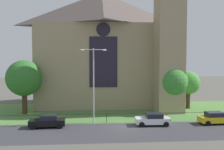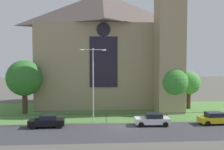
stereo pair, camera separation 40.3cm
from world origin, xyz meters
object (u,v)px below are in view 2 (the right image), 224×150
object	(u,v)px
tree_right_far	(189,83)
parked_car_yellow	(215,118)
tree_left_near	(24,78)
streetlamp_near	(93,77)
parked_car_white	(152,119)
tree_right_near	(173,82)
church_building	(107,47)
parked_car_black	(47,121)

from	to	relation	value
tree_right_far	parked_car_yellow	xyz separation A→B (m)	(-0.42, -10.53, -3.45)
tree_left_near	streetlamp_near	world-z (taller)	streetlamp_near
tree_right_far	parked_car_white	bearing A→B (deg)	-128.48
tree_right_near	parked_car_white	distance (m)	9.63
tree_left_near	parked_car_white	world-z (taller)	tree_left_near
church_building	parked_car_black	xyz separation A→B (m)	(-7.95, -15.53, -9.53)
streetlamp_near	parked_car_black	world-z (taller)	streetlamp_near
streetlamp_near	parked_car_white	bearing A→B (deg)	-14.49
parked_car_white	parked_car_yellow	xyz separation A→B (m)	(8.03, 0.10, 0.00)
tree_right_near	parked_car_yellow	xyz separation A→B (m)	(3.24, -7.22, -4.01)
tree_left_near	parked_car_black	distance (m)	10.61
church_building	tree_right_far	bearing A→B (deg)	-20.51
church_building	streetlamp_near	bearing A→B (deg)	-100.05
parked_car_white	parked_car_black	bearing A→B (deg)	2.04
tree_right_far	parked_car_black	xyz separation A→B (m)	(-21.22, -10.56, -3.45)
parked_car_white	parked_car_yellow	distance (m)	8.03
church_building	tree_right_far	size ratio (longest dim) A/B	4.21
parked_car_white	tree_right_near	bearing A→B (deg)	-120.88
church_building	tree_right_near	size ratio (longest dim) A/B	3.71
tree_left_near	parked_car_yellow	xyz separation A→B (m)	(25.48, -8.33, -4.56)
tree_right_far	parked_car_yellow	distance (m)	11.09
church_building	parked_car_yellow	size ratio (longest dim) A/B	6.10
parked_car_black	parked_car_white	bearing A→B (deg)	176.95
tree_right_near	parked_car_white	size ratio (longest dim) A/B	1.64
streetlamp_near	parked_car_black	distance (m)	7.80
tree_right_near	parked_car_yellow	distance (m)	8.88
tree_right_far	parked_car_black	world-z (taller)	tree_right_far
parked_car_black	parked_car_white	size ratio (longest dim) A/B	1.00
tree_left_near	tree_right_near	bearing A→B (deg)	-2.85
tree_right_near	parked_car_yellow	size ratio (longest dim) A/B	1.64
tree_right_near	parked_car_black	distance (m)	19.43
church_building	tree_left_near	world-z (taller)	church_building
church_building	tree_right_near	distance (m)	13.83
tree_left_near	streetlamp_near	size ratio (longest dim) A/B	0.84
tree_right_far	parked_car_black	size ratio (longest dim) A/B	1.44
tree_right_near	streetlamp_near	xyz separation A→B (m)	(-12.04, -5.44, 1.19)
church_building	streetlamp_near	size ratio (longest dim) A/B	2.72
tree_right_far	parked_car_yellow	size ratio (longest dim) A/B	1.45
church_building	tree_left_near	xyz separation A→B (m)	(-12.63, -7.16, -4.97)
tree_right_near	parked_car_yellow	bearing A→B (deg)	-65.87
church_building	parked_car_yellow	bearing A→B (deg)	-50.34
tree_right_far	parked_car_white	xyz separation A→B (m)	(-8.45, -10.63, -3.45)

